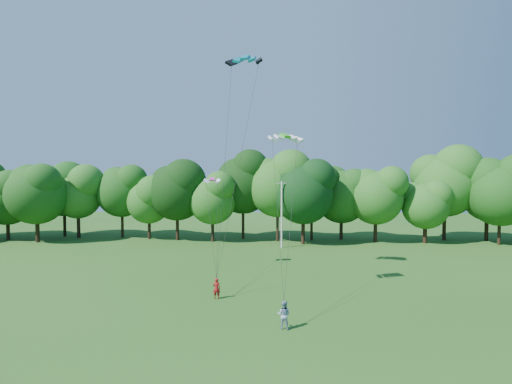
{
  "coord_description": "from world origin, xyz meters",
  "views": [
    {
      "loc": [
        1.61,
        -21.09,
        9.46
      ],
      "look_at": [
        0.11,
        13.0,
        8.0
      ],
      "focal_mm": 28.0,
      "sensor_mm": 36.0,
      "label": 1
    }
  ],
  "objects": [
    {
      "name": "tree_back_center",
      "position": [
        5.68,
        33.48,
        8.13
      ],
      "size": [
        8.95,
        8.95,
        13.03
      ],
      "color": "black",
      "rests_on": "ground"
    },
    {
      "name": "ground",
      "position": [
        0.0,
        0.0,
        0.0
      ],
      "size": [
        160.0,
        160.0,
        0.0
      ],
      "primitive_type": "plane",
      "color": "#245417",
      "rests_on": "ground"
    },
    {
      "name": "utility_pole",
      "position": [
        2.68,
        30.46,
        4.42
      ],
      "size": [
        1.68,
        0.54,
        8.62
      ],
      "rotation": [
        0.0,
        0.0,
        0.27
      ],
      "color": "silver",
      "rests_on": "ground"
    },
    {
      "name": "kite_flyer_left",
      "position": [
        -2.73,
        8.88,
        0.79
      ],
      "size": [
        0.59,
        0.4,
        1.58
      ],
      "primitive_type": "imported",
      "rotation": [
        0.0,
        0.0,
        3.1
      ],
      "color": "maroon",
      "rests_on": "ground"
    },
    {
      "name": "kite_flyer_right",
      "position": [
        2.26,
        3.14,
        0.86
      ],
      "size": [
        1.0,
        0.87,
        1.73
      ],
      "primitive_type": "imported",
      "rotation": [
        0.0,
        0.0,
        2.85
      ],
      "color": "#899FBE",
      "rests_on": "ground"
    },
    {
      "name": "kite_green",
      "position": [
        2.51,
        10.33,
        12.56
      ],
      "size": [
        2.88,
        2.04,
        0.52
      ],
      "rotation": [
        0.0,
        0.0,
        0.36
      ],
      "color": "green",
      "rests_on": "ground"
    },
    {
      "name": "tree_back_east",
      "position": [
        32.34,
        37.52,
        6.44
      ],
      "size": [
        7.09,
        7.09,
        10.31
      ],
      "color": "#352415",
      "rests_on": "ground"
    },
    {
      "name": "kite_teal",
      "position": [
        -0.9,
        14.44,
        19.83
      ],
      "size": [
        3.29,
        1.88,
        0.81
      ],
      "rotation": [
        0.0,
        0.0,
        -0.18
      ],
      "color": "#047286",
      "rests_on": "ground"
    },
    {
      "name": "tree_back_west",
      "position": [
        -30.49,
        38.61,
        7.86
      ],
      "size": [
        8.65,
        8.65,
        12.58
      ],
      "color": "#362115",
      "rests_on": "ground"
    },
    {
      "name": "kite_pink",
      "position": [
        -4.56,
        18.63,
        9.05
      ],
      "size": [
        1.82,
        1.13,
        0.36
      ],
      "rotation": [
        0.0,
        0.0,
        0.19
      ],
      "color": "#D23A97",
      "rests_on": "ground"
    }
  ]
}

